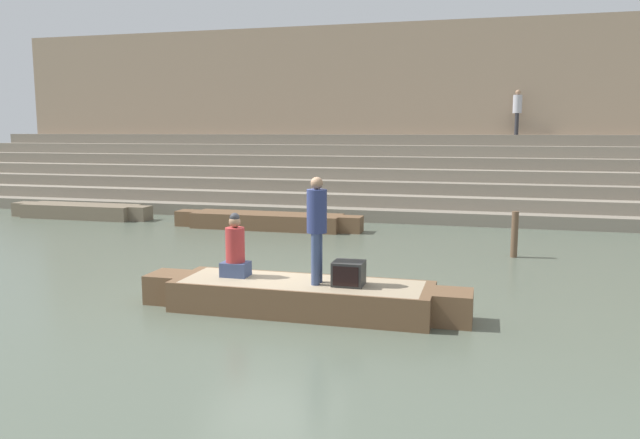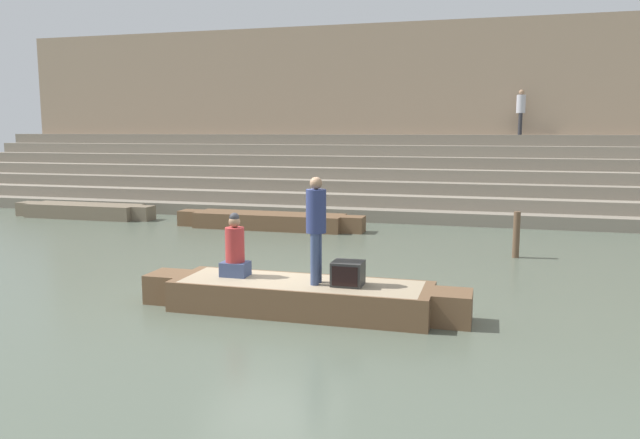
{
  "view_description": "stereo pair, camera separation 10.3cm",
  "coord_description": "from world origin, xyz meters",
  "views": [
    {
      "loc": [
        3.8,
        -10.75,
        3.06
      ],
      "look_at": [
        0.83,
        0.32,
        1.42
      ],
      "focal_mm": 35.0,
      "sensor_mm": 36.0,
      "label": 1
    },
    {
      "loc": [
        3.9,
        -10.72,
        3.06
      ],
      "look_at": [
        0.83,
        0.32,
        1.42
      ],
      "focal_mm": 35.0,
      "sensor_mm": 36.0,
      "label": 2
    }
  ],
  "objects": [
    {
      "name": "mooring_post",
      "position": [
        4.5,
        4.85,
        0.56
      ],
      "size": [
        0.16,
        0.16,
        1.12
      ],
      "primitive_type": "cylinder",
      "color": "brown",
      "rests_on": "ground"
    },
    {
      "name": "tv_set",
      "position": [
        1.65,
        -0.91,
        0.72
      ],
      "size": [
        0.51,
        0.47,
        0.4
      ],
      "rotation": [
        0.0,
        0.0,
        -0.12
      ],
      "color": "#2D2D2D",
      "rests_on": "rowboat_main"
    },
    {
      "name": "rowboat_main",
      "position": [
        0.83,
        -0.88,
        0.27
      ],
      "size": [
        5.67,
        1.43,
        0.52
      ],
      "rotation": [
        0.0,
        0.0,
        -0.02
      ],
      "color": "brown",
      "rests_on": "ground"
    },
    {
      "name": "person_on_steps",
      "position": [
        4.82,
        14.47,
        3.87
      ],
      "size": [
        0.34,
        0.34,
        1.7
      ],
      "rotation": [
        0.0,
        0.0,
        0.34
      ],
      "color": "#28282D",
      "rests_on": "ghat_steps"
    },
    {
      "name": "moored_boat_distant",
      "position": [
        -9.96,
        8.06,
        0.26
      ],
      "size": [
        5.3,
        1.17,
        0.49
      ],
      "rotation": [
        0.0,
        0.0,
        -0.0
      ],
      "color": "#756651",
      "rests_on": "ground"
    },
    {
      "name": "person_rowing",
      "position": [
        -0.41,
        -0.79,
        0.98
      ],
      "size": [
        0.47,
        0.37,
        1.13
      ],
      "rotation": [
        0.0,
        0.0,
        -0.24
      ],
      "color": "#3D4C75",
      "rests_on": "rowboat_main"
    },
    {
      "name": "person_standing",
      "position": [
        1.11,
        -0.93,
        1.56
      ],
      "size": [
        0.33,
        0.33,
        1.79
      ],
      "rotation": [
        0.0,
        0.0,
        -0.01
      ],
      "color": "#3D4C75",
      "rests_on": "rowboat_main"
    },
    {
      "name": "ground_plane",
      "position": [
        0.0,
        0.0,
        0.0
      ],
      "size": [
        120.0,
        120.0,
        0.0
      ],
      "primitive_type": "plane",
      "color": "#566051"
    },
    {
      "name": "back_wall",
      "position": [
        0.0,
        15.44,
        3.64
      ],
      "size": [
        34.2,
        1.28,
        7.34
      ],
      "color": "tan",
      "rests_on": "ground"
    },
    {
      "name": "moored_boat_shore",
      "position": [
        -2.82,
        7.47,
        0.26
      ],
      "size": [
        6.06,
        1.17,
        0.49
      ],
      "rotation": [
        0.0,
        0.0,
        0.03
      ],
      "color": "brown",
      "rests_on": "ground"
    },
    {
      "name": "ghat_steps",
      "position": [
        0.0,
        12.96,
        1.03
      ],
      "size": [
        36.0,
        5.3,
        2.89
      ],
      "color": "gray",
      "rests_on": "ground"
    }
  ]
}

